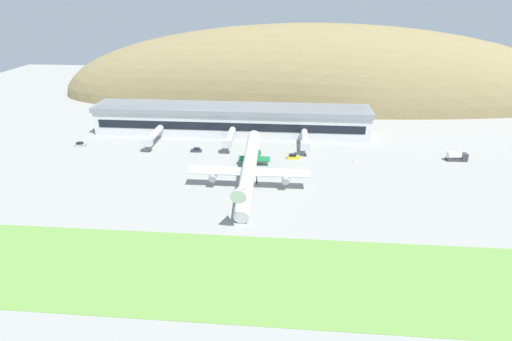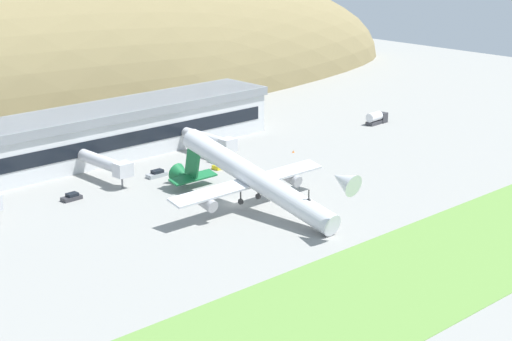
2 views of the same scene
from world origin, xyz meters
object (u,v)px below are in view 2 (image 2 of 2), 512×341
Objects in this scene: jetway_2 at (211,140)px; traffic_cone_0 at (293,151)px; service_car_2 at (221,165)px; service_car_3 at (157,174)px; service_car_0 at (72,197)px; fuel_truck at (377,118)px; cargo_airplane at (253,179)px; terminal_building at (59,138)px; jetway_1 at (107,164)px.

jetway_2 reaches higher than traffic_cone_0.
jetway_2 is 3.62× the size of service_car_2.
service_car_2 is 1.02× the size of service_car_3.
service_car_0 is 6.99× the size of traffic_cone_0.
service_car_3 is at bearing -167.54° from jetway_2.
service_car_0 is 0.58× the size of fuel_truck.
traffic_cone_0 is at bearing 33.62° from cargo_airplane.
traffic_cone_0 is (16.33, -10.37, -3.71)m from jetway_2.
terminal_building reaches higher than jetway_2.
service_car_2 is 14.90m from service_car_3.
service_car_0 is 0.89× the size of service_car_2.
jetway_2 is (29.49, -16.25, -2.53)m from terminal_building.
service_car_0 reaches higher than traffic_cone_0.
traffic_cone_0 is (33.68, 22.40, -5.61)m from cargo_airplane.
jetway_2 is 40.05m from service_car_0.
jetway_2 is 52.81m from fuel_truck.
service_car_0 is (-22.24, 27.80, -5.31)m from cargo_airplane.
jetway_1 reaches higher than service_car_0.
service_car_0 is at bearing 179.59° from fuel_truck.
fuel_truck is at bearing -1.27° from service_car_3.
fuel_truck is at bearing 2.87° from service_car_2.
jetway_2 is 19.12m from service_car_3.
service_car_0 is at bearing -115.45° from terminal_building.
jetway_2 is at bearing -28.85° from terminal_building.
fuel_truck is at bearing -14.95° from terminal_building.
service_car_3 is at bearing -23.03° from jetway_1.
cargo_airplane reaches higher than service_car_0.
service_car_3 is at bearing 178.73° from fuel_truck.
service_car_3 reaches higher than service_car_0.
jetway_1 is 34.54m from cargo_airplane.
fuel_truck reaches higher than service_car_3.
jetway_1 is at bearing 166.80° from traffic_cone_0.
terminal_building is 53.36m from traffic_cone_0.
terminal_building is at bearing 151.15° from jetway_2.
terminal_building is at bearing 149.85° from traffic_cone_0.
service_car_3 is at bearing -61.30° from terminal_building.
service_car_2 is (-4.15, -8.47, -3.31)m from jetway_2.
traffic_cone_0 is (45.82, -26.62, -6.24)m from terminal_building.
service_car_2 is (13.21, 24.30, -5.21)m from cargo_airplane.
jetway_1 is 3.61× the size of service_car_2.
jetway_1 is 0.34× the size of cargo_airplane.
cargo_airplane is at bearing -72.00° from jetway_1.
service_car_3 is (9.64, -4.10, -3.37)m from jetway_1.
terminal_building is 84.96m from fuel_truck.
jetway_2 is 0.34× the size of cargo_airplane.
fuel_truck is (81.95, -21.88, -4.97)m from terminal_building.
service_car_2 is 0.65× the size of fuel_truck.
service_car_2 is at bearing -177.13° from fuel_truck.
terminal_building is 191.90× the size of traffic_cone_0.
jetway_1 is 11.00m from service_car_3.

